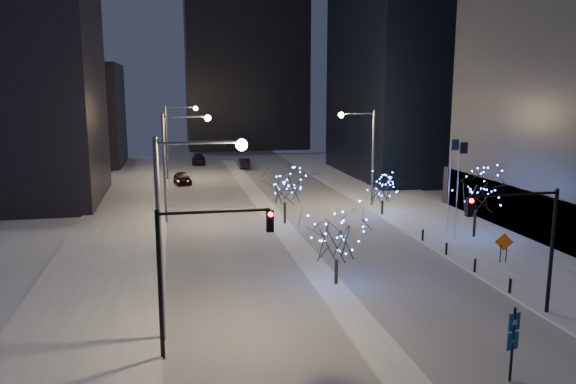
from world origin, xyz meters
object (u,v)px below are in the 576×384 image
object	(u,v)px
holiday_tree_plaza_far	(383,188)
car_far	(199,159)
holiday_tree_median_near	(337,236)
wayfinding_sign	(513,337)
car_near	(183,178)
street_lamp_w_near	(181,210)
holiday_tree_plaza_near	(477,191)
street_lamp_w_mid	(176,152)
street_lamp_w_far	(174,132)
street_lamp_east	(365,145)
traffic_signal_east	(528,232)
construction_sign	(504,245)
traffic_signal_west	(195,257)
car_mid	(244,163)
holiday_tree_median_far	(285,184)

from	to	relation	value
holiday_tree_plaza_far	car_far	bearing A→B (deg)	110.52
holiday_tree_median_near	wayfinding_sign	world-z (taller)	holiday_tree_median_near
car_near	wayfinding_sign	world-z (taller)	wayfinding_sign
street_lamp_w_near	holiday_tree_median_near	bearing A→B (deg)	31.08
holiday_tree_median_near	holiday_tree_plaza_near	xyz separation A→B (m)	(14.41, 8.65, 0.76)
street_lamp_w_mid	street_lamp_w_far	bearing A→B (deg)	90.00
street_lamp_east	holiday_tree_median_near	size ratio (longest dim) A/B	1.96
holiday_tree_plaza_near	holiday_tree_plaza_far	distance (m)	10.44
car_near	traffic_signal_east	bearing A→B (deg)	-79.05
traffic_signal_east	construction_sign	world-z (taller)	traffic_signal_east
construction_sign	wayfinding_sign	bearing A→B (deg)	-103.28
street_lamp_east	traffic_signal_west	size ratio (longest dim) A/B	1.43
street_lamp_east	construction_sign	bearing A→B (deg)	-81.21
street_lamp_w_mid	car_mid	size ratio (longest dim) A/B	2.11
holiday_tree_plaza_near	holiday_tree_plaza_far	xyz separation A→B (m)	(-4.41, 9.38, -1.23)
holiday_tree_median_near	construction_sign	bearing A→B (deg)	8.20
holiday_tree_median_near	holiday_tree_median_far	world-z (taller)	holiday_tree_median_far
car_mid	wayfinding_sign	world-z (taller)	wayfinding_sign
traffic_signal_east	holiday_tree_plaza_near	size ratio (longest dim) A/B	1.21
car_mid	holiday_tree_plaza_far	world-z (taller)	holiday_tree_plaza_far
traffic_signal_east	holiday_tree_plaza_near	distance (m)	16.48
street_lamp_w_mid	holiday_tree_plaza_near	bearing A→B (deg)	-24.10
street_lamp_w_mid	holiday_tree_median_far	world-z (taller)	street_lamp_w_mid
street_lamp_w_mid	traffic_signal_east	world-z (taller)	street_lamp_w_mid
car_near	holiday_tree_median_near	distance (m)	41.69
car_far	traffic_signal_east	bearing A→B (deg)	-76.14
car_far	street_lamp_w_far	bearing A→B (deg)	-102.05
street_lamp_w_far	holiday_tree_plaza_far	xyz separation A→B (m)	(19.44, -26.28, -3.75)
street_lamp_w_mid	car_mid	bearing A→B (deg)	72.97
wayfinding_sign	traffic_signal_west	bearing A→B (deg)	144.99
traffic_signal_east	construction_sign	distance (m)	10.12
holiday_tree_plaza_far	street_lamp_w_far	bearing A→B (deg)	126.49
street_lamp_w_near	street_lamp_w_far	bearing A→B (deg)	90.00
car_near	holiday_tree_median_far	distance (m)	26.07
street_lamp_w_near	holiday_tree_median_far	world-z (taller)	street_lamp_w_near
street_lamp_w_near	holiday_tree_median_far	distance (m)	24.07
street_lamp_w_far	construction_sign	size ratio (longest dim) A/B	4.72
street_lamp_east	holiday_tree_plaza_far	distance (m)	5.67
street_lamp_w_far	wayfinding_sign	size ratio (longest dim) A/B	3.04
street_lamp_w_far	traffic_signal_east	distance (m)	54.07
car_far	construction_sign	bearing A→B (deg)	-70.49
car_mid	holiday_tree_median_far	world-z (taller)	holiday_tree_median_far
street_lamp_w_mid	street_lamp_east	distance (m)	19.26
holiday_tree_median_near	wayfinding_sign	size ratio (longest dim) A/B	1.55
traffic_signal_east	holiday_tree_plaza_near	world-z (taller)	traffic_signal_east
holiday_tree_median_far	construction_sign	world-z (taller)	holiday_tree_median_far
car_far	holiday_tree_plaza_far	xyz separation A→B (m)	(15.61, -41.69, 1.98)
traffic_signal_west	holiday_tree_plaza_near	bearing A→B (deg)	34.99
holiday_tree_plaza_near	construction_sign	xyz separation A→B (m)	(-1.66, -6.81, -2.56)
street_lamp_east	car_far	world-z (taller)	street_lamp_east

